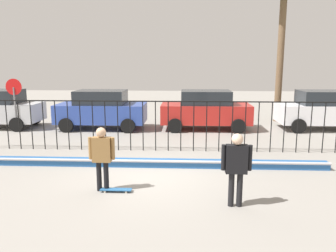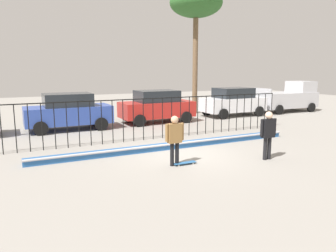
# 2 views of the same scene
# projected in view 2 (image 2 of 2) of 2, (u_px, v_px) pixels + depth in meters

# --- Properties ---
(ground_plane) EXTENTS (60.00, 60.00, 0.00)m
(ground_plane) POSITION_uv_depth(u_px,v_px,m) (185.00, 154.00, 12.03)
(ground_plane) COLOR gray
(bowl_coping_ledge) EXTENTS (11.00, 0.40, 0.27)m
(bowl_coping_ledge) POSITION_uv_depth(u_px,v_px,m) (173.00, 146.00, 12.88)
(bowl_coping_ledge) COLOR #235699
(bowl_coping_ledge) RESTS_ON ground
(perimeter_fence) EXTENTS (14.04, 0.04, 1.86)m
(perimeter_fence) POSITION_uv_depth(u_px,v_px,m) (153.00, 114.00, 14.43)
(perimeter_fence) COLOR black
(perimeter_fence) RESTS_ON ground
(skateboarder) EXTENTS (0.67, 0.25, 1.65)m
(skateboarder) POSITION_uv_depth(u_px,v_px,m) (175.00, 136.00, 10.45)
(skateboarder) COLOR black
(skateboarder) RESTS_ON ground
(skateboard) EXTENTS (0.80, 0.20, 0.07)m
(skateboard) POSITION_uv_depth(u_px,v_px,m) (185.00, 163.00, 10.70)
(skateboard) COLOR #26598C
(skateboard) RESTS_ON ground
(camera_operator) EXTENTS (0.68, 0.26, 1.69)m
(camera_operator) POSITION_uv_depth(u_px,v_px,m) (268.00, 131.00, 11.16)
(camera_operator) COLOR black
(camera_operator) RESTS_ON ground
(parked_car_blue) EXTENTS (4.30, 2.12, 1.90)m
(parked_car_blue) POSITION_uv_depth(u_px,v_px,m) (68.00, 111.00, 16.74)
(parked_car_blue) COLOR #2D479E
(parked_car_blue) RESTS_ON ground
(parked_car_red) EXTENTS (4.30, 2.12, 1.90)m
(parked_car_red) POSITION_uv_depth(u_px,v_px,m) (157.00, 106.00, 19.09)
(parked_car_red) COLOR #B2231E
(parked_car_red) RESTS_ON ground
(parked_car_white) EXTENTS (4.30, 2.12, 1.90)m
(parked_car_white) POSITION_uv_depth(u_px,v_px,m) (233.00, 102.00, 21.76)
(parked_car_white) COLOR silver
(parked_car_white) RESTS_ON ground
(pickup_truck) EXTENTS (4.70, 2.12, 2.24)m
(pickup_truck) POSITION_uv_depth(u_px,v_px,m) (288.00, 98.00, 24.04)
(pickup_truck) COLOR #B7B7BC
(pickup_truck) RESTS_ON ground
(palm_tree_tall) EXTENTS (3.62, 3.62, 8.60)m
(palm_tree_tall) POSITION_uv_depth(u_px,v_px,m) (196.00, 5.00, 22.05)
(palm_tree_tall) COLOR brown
(palm_tree_tall) RESTS_ON ground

